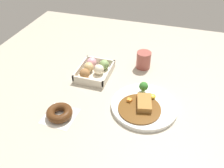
{
  "coord_description": "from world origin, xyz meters",
  "views": [
    {
      "loc": [
        0.77,
        0.21,
        0.7
      ],
      "look_at": [
        -0.03,
        -0.03,
        0.03
      ],
      "focal_mm": 37.44,
      "sensor_mm": 36.0,
      "label": 1
    }
  ],
  "objects_px": {
    "coffee_mug": "(144,60)",
    "curry_plate": "(144,105)",
    "chocolate_ring_donut": "(59,113)",
    "donut_box": "(94,70)"
  },
  "relations": [
    {
      "from": "curry_plate",
      "to": "donut_box",
      "type": "height_order",
      "value": "curry_plate"
    },
    {
      "from": "donut_box",
      "to": "chocolate_ring_donut",
      "type": "height_order",
      "value": "donut_box"
    },
    {
      "from": "coffee_mug",
      "to": "curry_plate",
      "type": "bearing_deg",
      "value": 11.68
    },
    {
      "from": "curry_plate",
      "to": "chocolate_ring_donut",
      "type": "distance_m",
      "value": 0.35
    },
    {
      "from": "chocolate_ring_donut",
      "to": "curry_plate",
      "type": "bearing_deg",
      "value": 115.55
    },
    {
      "from": "curry_plate",
      "to": "coffee_mug",
      "type": "distance_m",
      "value": 0.3
    },
    {
      "from": "curry_plate",
      "to": "donut_box",
      "type": "xyz_separation_m",
      "value": [
        -0.16,
        -0.28,
        0.01
      ]
    },
    {
      "from": "curry_plate",
      "to": "coffee_mug",
      "type": "xyz_separation_m",
      "value": [
        -0.3,
        -0.06,
        0.03
      ]
    },
    {
      "from": "curry_plate",
      "to": "chocolate_ring_donut",
      "type": "xyz_separation_m",
      "value": [
        0.15,
        -0.32,
        0.0
      ]
    },
    {
      "from": "curry_plate",
      "to": "coffee_mug",
      "type": "height_order",
      "value": "coffee_mug"
    }
  ]
}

